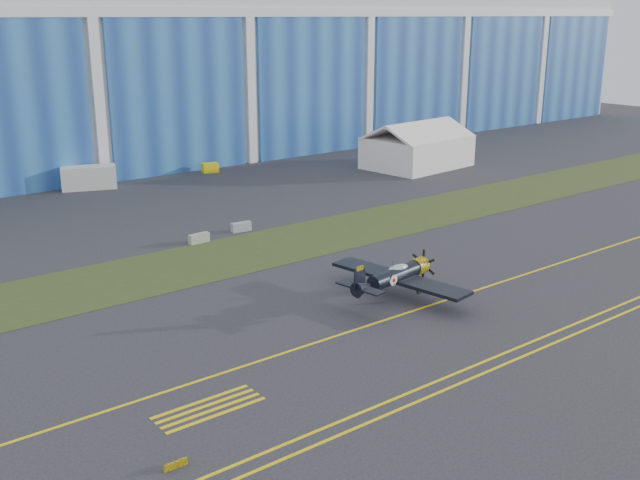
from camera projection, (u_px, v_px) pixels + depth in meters
ground at (362, 293)px, 56.88m from camera, size 260.00×260.00×0.00m
grass_median at (260, 249)px, 67.45m from camera, size 260.00×10.00×0.02m
hangar at (34, 54)px, 106.76m from camera, size 220.00×45.70×30.00m
taxiway_centreline at (409, 312)px, 53.11m from camera, size 200.00×0.20×0.02m
edge_line_near at (517, 359)px, 45.93m from camera, size 80.00×0.20×0.02m
edge_line_far at (504, 353)px, 46.69m from camera, size 80.00×0.20×0.02m
hold_short_ladder at (209, 408)px, 40.17m from camera, size 6.00×2.40×0.02m
guard_board_left at (175, 465)px, 34.82m from camera, size 1.20×0.15×0.35m
warbird at (395, 275)px, 55.21m from camera, size 11.24×12.89×3.43m
tent at (417, 144)px, 102.98m from camera, size 14.70×11.41×6.39m
shipping_container at (89, 178)px, 90.49m from camera, size 6.84×4.51×2.76m
tug at (210, 168)px, 100.24m from camera, size 2.37×1.78×1.24m
gse_box at (418, 141)px, 120.42m from camera, size 2.95×2.08×1.60m
barrier_a at (199, 238)px, 69.15m from camera, size 2.03×0.70×0.90m
barrier_b at (241, 227)px, 72.88m from camera, size 2.05×0.78×0.90m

